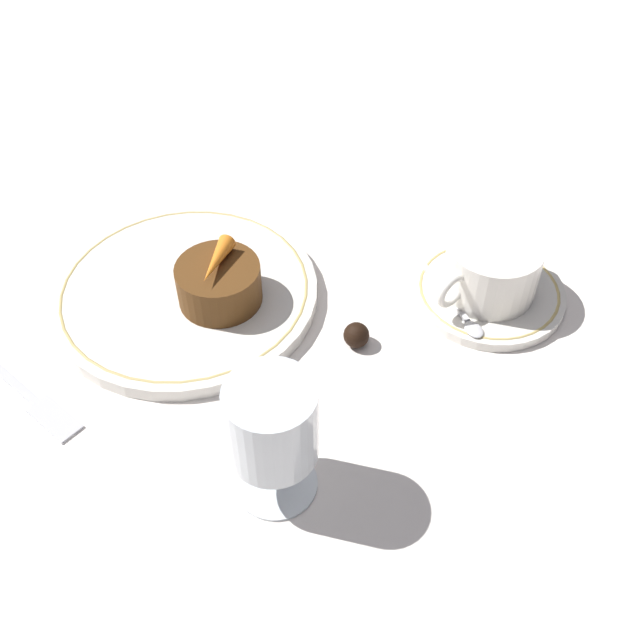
# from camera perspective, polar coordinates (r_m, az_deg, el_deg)

# --- Properties ---
(ground_plane) EXTENTS (3.00, 3.00, 0.00)m
(ground_plane) POSITION_cam_1_polar(r_m,az_deg,el_deg) (0.72, -6.31, 1.43)
(ground_plane) COLOR white
(dinner_plate) EXTENTS (0.25, 0.25, 0.01)m
(dinner_plate) POSITION_cam_1_polar(r_m,az_deg,el_deg) (0.72, -10.18, 2.09)
(dinner_plate) COLOR white
(dinner_plate) RESTS_ON ground_plane
(saucer) EXTENTS (0.14, 0.14, 0.01)m
(saucer) POSITION_cam_1_polar(r_m,az_deg,el_deg) (0.73, 12.71, 2.11)
(saucer) COLOR white
(saucer) RESTS_ON ground_plane
(coffee_cup) EXTENTS (0.11, 0.09, 0.05)m
(coffee_cup) POSITION_cam_1_polar(r_m,az_deg,el_deg) (0.71, 12.93, 3.95)
(coffee_cup) COLOR white
(coffee_cup) RESTS_ON saucer
(spoon) EXTENTS (0.04, 0.11, 0.00)m
(spoon) POSITION_cam_1_polar(r_m,az_deg,el_deg) (0.70, 10.26, 1.07)
(spoon) COLOR silver
(spoon) RESTS_ON saucer
(wine_glass) EXTENTS (0.07, 0.07, 0.11)m
(wine_glass) POSITION_cam_1_polar(r_m,az_deg,el_deg) (0.53, -3.67, -8.30)
(wine_glass) COLOR silver
(wine_glass) RESTS_ON ground_plane
(fork) EXTENTS (0.05, 0.19, 0.01)m
(fork) POSITION_cam_1_polar(r_m,az_deg,el_deg) (0.69, -21.93, -4.77)
(fork) COLOR silver
(fork) RESTS_ON ground_plane
(dessert_cake) EXTENTS (0.08, 0.08, 0.04)m
(dessert_cake) POSITION_cam_1_polar(r_m,az_deg,el_deg) (0.69, -7.67, 2.74)
(dessert_cake) COLOR #563314
(dessert_cake) RESTS_ON dinner_plate
(carrot_garnish) EXTENTS (0.05, 0.04, 0.02)m
(carrot_garnish) POSITION_cam_1_polar(r_m,az_deg,el_deg) (0.67, -7.90, 4.46)
(carrot_garnish) COLOR orange
(carrot_garnish) RESTS_ON dessert_cake
(chocolate_truffle) EXTENTS (0.02, 0.02, 0.02)m
(chocolate_truffle) POSITION_cam_1_polar(r_m,az_deg,el_deg) (0.67, 2.79, -1.15)
(chocolate_truffle) COLOR black
(chocolate_truffle) RESTS_ON ground_plane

